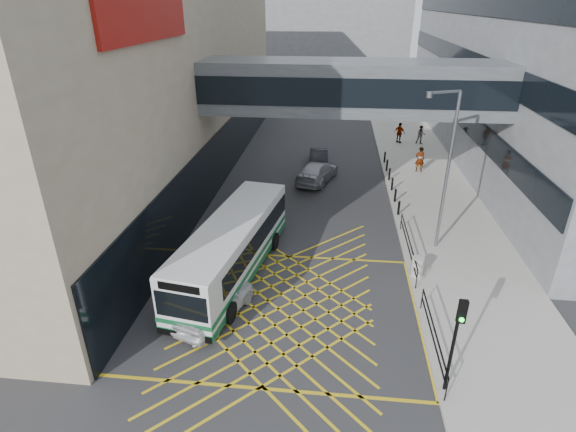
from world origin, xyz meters
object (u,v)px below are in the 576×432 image
(car_white, at_px, (215,303))
(pedestrian_c, at_px, (400,133))
(car_silver, at_px, (317,171))
(litter_bin, at_px, (417,267))
(bus, at_px, (233,246))
(traffic_light, at_px, (457,333))
(street_lamp, at_px, (446,164))
(pedestrian_a, at_px, (420,159))
(car_dark, at_px, (319,156))
(pedestrian_b, at_px, (421,135))

(car_white, distance_m, pedestrian_c, 28.74)
(car_silver, xyz_separation_m, litter_bin, (5.43, -12.52, -0.12))
(bus, bearing_deg, traffic_light, -28.13)
(car_silver, height_order, litter_bin, car_silver)
(street_lamp, distance_m, pedestrian_a, 12.64)
(car_silver, xyz_separation_m, street_lamp, (6.73, -9.53, 4.10))
(car_white, distance_m, car_silver, 16.81)
(car_dark, height_order, litter_bin, car_dark)
(pedestrian_c, bearing_deg, bus, 101.47)
(bus, relative_size, car_white, 2.30)
(car_dark, bearing_deg, bus, 75.55)
(car_dark, relative_size, car_silver, 0.86)
(car_silver, bearing_deg, pedestrian_a, -145.54)
(car_white, height_order, car_silver, car_silver)
(street_lamp, bearing_deg, car_white, -169.00)
(street_lamp, relative_size, litter_bin, 8.33)
(street_lamp, distance_m, pedestrian_b, 20.13)
(pedestrian_c, bearing_deg, street_lamp, 124.62)
(street_lamp, bearing_deg, bus, 176.07)
(pedestrian_a, bearing_deg, car_silver, 15.87)
(car_dark, xyz_separation_m, litter_bin, (5.48, -16.41, -0.02))
(bus, distance_m, traffic_light, 11.04)
(car_white, height_order, street_lamp, street_lamp)
(car_dark, bearing_deg, traffic_light, 99.59)
(pedestrian_a, bearing_deg, street_lamp, 83.08)
(car_dark, xyz_separation_m, car_silver, (0.05, -3.89, 0.10))
(traffic_light, bearing_deg, car_dark, 104.16)
(traffic_light, height_order, pedestrian_b, traffic_light)
(pedestrian_b, xyz_separation_m, pedestrian_c, (-1.92, 0.17, 0.09))
(car_dark, bearing_deg, car_white, 77.15)
(pedestrian_b, bearing_deg, pedestrian_a, -100.19)
(car_white, bearing_deg, bus, -71.66)
(pedestrian_a, bearing_deg, litter_bin, 79.16)
(bus, relative_size, car_dark, 2.47)
(car_silver, height_order, pedestrian_c, pedestrian_c)
(litter_bin, relative_size, pedestrian_a, 0.51)
(car_white, height_order, pedestrian_c, pedestrian_c)
(traffic_light, height_order, pedestrian_c, traffic_light)
(car_dark, height_order, pedestrian_a, pedestrian_a)
(traffic_light, distance_m, pedestrian_b, 30.06)
(car_silver, distance_m, street_lamp, 12.37)
(car_silver, bearing_deg, pedestrian_b, -115.28)
(traffic_light, bearing_deg, pedestrian_a, 84.97)
(street_lamp, bearing_deg, traffic_light, -120.90)
(car_white, bearing_deg, street_lamp, -126.17)
(pedestrian_b, bearing_deg, traffic_light, -97.77)
(car_white, xyz_separation_m, pedestrian_b, (12.55, 26.53, 0.27))
(car_white, xyz_separation_m, car_dark, (3.43, 20.34, -0.06))
(street_lamp, relative_size, pedestrian_c, 4.41)
(car_dark, bearing_deg, litter_bin, 105.19)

